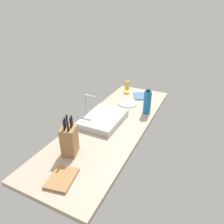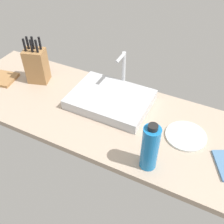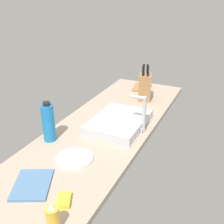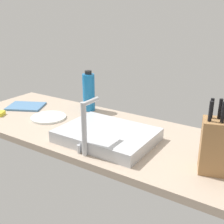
% 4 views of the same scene
% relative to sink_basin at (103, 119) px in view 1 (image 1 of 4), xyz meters
% --- Properties ---
extents(countertop_slab, '(1.94, 0.63, 0.04)m').
position_rel_sink_basin_xyz_m(countertop_slab, '(0.02, -0.09, -0.05)').
color(countertop_slab, tan).
rests_on(countertop_slab, ground).
extents(sink_basin, '(0.46, 0.34, 0.06)m').
position_rel_sink_basin_xyz_m(sink_basin, '(0.00, 0.00, 0.00)').
color(sink_basin, '#B7BABF').
rests_on(sink_basin, countertop_slab).
extents(faucet, '(0.06, 0.11, 0.25)m').
position_rel_sink_basin_xyz_m(faucet, '(0.00, 0.17, 0.11)').
color(faucet, '#B7BABF').
rests_on(faucet, countertop_slab).
extents(knife_block, '(0.15, 0.13, 0.30)m').
position_rel_sink_basin_xyz_m(knife_block, '(-0.52, 0.00, 0.09)').
color(knife_block, '#9E7042').
rests_on(knife_block, countertop_slab).
extents(cutting_board, '(0.23, 0.19, 0.02)m').
position_rel_sink_basin_xyz_m(cutting_board, '(-0.76, -0.11, -0.02)').
color(cutting_board, '#9E7042').
rests_on(cutting_board, countertop_slab).
extents(soap_bottle, '(0.05, 0.05, 0.14)m').
position_rel_sink_basin_xyz_m(soap_bottle, '(0.92, 0.12, 0.03)').
color(soap_bottle, gold).
rests_on(soap_bottle, countertop_slab).
extents(water_bottle, '(0.08, 0.08, 0.26)m').
position_rel_sink_basin_xyz_m(water_bottle, '(0.35, -0.32, 0.09)').
color(water_bottle, '#1970B7').
rests_on(water_bottle, countertop_slab).
extents(dinner_plate, '(0.21, 0.21, 0.01)m').
position_rel_sink_basin_xyz_m(dinner_plate, '(0.47, -0.06, -0.02)').
color(dinner_plate, silver).
rests_on(dinner_plate, countertop_slab).
extents(dish_towel, '(0.28, 0.26, 0.01)m').
position_rel_sink_basin_xyz_m(dish_towel, '(0.75, -0.13, -0.02)').
color(dish_towel, teal).
rests_on(dish_towel, countertop_slab).
extents(dish_sponge, '(0.11, 0.09, 0.02)m').
position_rel_sink_basin_xyz_m(dish_sponge, '(0.77, 0.07, -0.02)').
color(dish_sponge, yellow).
rests_on(dish_sponge, countertop_slab).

